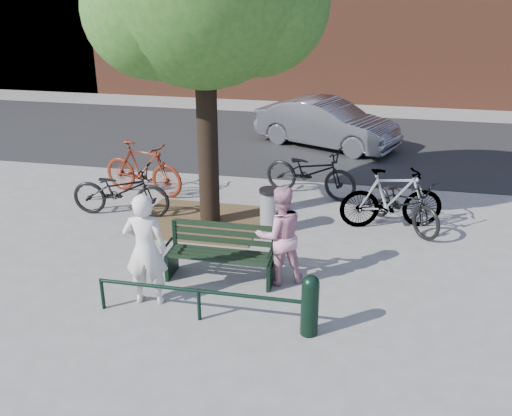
% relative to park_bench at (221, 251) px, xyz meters
% --- Properties ---
extents(ground, '(90.00, 90.00, 0.00)m').
position_rel_park_bench_xyz_m(ground, '(0.00, -0.08, -0.48)').
color(ground, gray).
rests_on(ground, ground).
extents(dirt_pit, '(2.40, 2.00, 0.02)m').
position_rel_park_bench_xyz_m(dirt_pit, '(-1.00, 2.12, -0.47)').
color(dirt_pit, brown).
rests_on(dirt_pit, ground).
extents(road, '(40.00, 7.00, 0.01)m').
position_rel_park_bench_xyz_m(road, '(0.00, 8.42, -0.47)').
color(road, black).
rests_on(road, ground).
extents(park_bench, '(1.74, 0.54, 0.97)m').
position_rel_park_bench_xyz_m(park_bench, '(0.00, 0.00, 0.00)').
color(park_bench, black).
rests_on(park_bench, ground).
extents(guard_railing, '(3.06, 0.06, 0.51)m').
position_rel_park_bench_xyz_m(guard_railing, '(0.00, -1.28, -0.08)').
color(guard_railing, black).
rests_on(guard_railing, ground).
extents(person_left, '(0.70, 0.52, 1.77)m').
position_rel_park_bench_xyz_m(person_left, '(-0.90, -0.95, 0.41)').
color(person_left, silver).
rests_on(person_left, ground).
extents(person_right, '(0.99, 0.91, 1.65)m').
position_rel_park_bench_xyz_m(person_right, '(0.95, 0.07, 0.34)').
color(person_right, '#C38696').
rests_on(person_right, ground).
extents(bollard, '(0.25, 0.25, 0.92)m').
position_rel_park_bench_xyz_m(bollard, '(1.60, -1.30, 0.01)').
color(bollard, black).
rests_on(bollard, ground).
extents(litter_bin, '(0.43, 0.43, 0.88)m').
position_rel_park_bench_xyz_m(litter_bin, '(0.46, 1.92, -0.03)').
color(litter_bin, gray).
rests_on(litter_bin, ground).
extents(bicycle_a, '(2.10, 0.83, 1.09)m').
position_rel_park_bench_xyz_m(bicycle_a, '(-2.69, 2.12, 0.06)').
color(bicycle_a, black).
rests_on(bicycle_a, ground).
extents(bicycle_b, '(2.09, 0.99, 1.21)m').
position_rel_park_bench_xyz_m(bicycle_b, '(-2.71, 3.38, 0.13)').
color(bicycle_b, '#5C1B0D').
rests_on(bicycle_b, ground).
extents(bicycle_c, '(2.27, 1.31, 1.13)m').
position_rel_park_bench_xyz_m(bicycle_c, '(1.00, 4.02, 0.09)').
color(bicycle_c, black).
rests_on(bicycle_c, ground).
extents(bicycle_d, '(2.09, 1.00, 1.21)m').
position_rel_park_bench_xyz_m(bicycle_d, '(2.74, 2.62, 0.13)').
color(bicycle_d, gray).
rests_on(bicycle_d, ground).
extents(bicycle_e, '(1.85, 1.94, 1.04)m').
position_rel_park_bench_xyz_m(bicycle_e, '(2.96, 2.66, 0.04)').
color(bicycle_e, black).
rests_on(bicycle_e, ground).
extents(parked_car, '(4.35, 2.91, 1.35)m').
position_rel_park_bench_xyz_m(parked_car, '(0.99, 8.04, 0.20)').
color(parked_car, slate).
rests_on(parked_car, ground).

